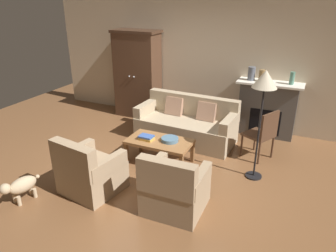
{
  "coord_description": "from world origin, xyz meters",
  "views": [
    {
      "loc": [
        2.22,
        -4.0,
        2.72
      ],
      "look_at": [
        0.08,
        0.67,
        0.55
      ],
      "focal_mm": 33.68,
      "sensor_mm": 36.0,
      "label": 1
    }
  ],
  "objects_px": {
    "armoire": "(138,74)",
    "armchair_near_left": "(90,173)",
    "armchair_near_right": "(174,190)",
    "side_chair_wooden": "(263,132)",
    "mantel_vase_slate": "(252,74)",
    "dog": "(21,186)",
    "fireplace": "(267,109)",
    "couch": "(187,125)",
    "mantel_vase_bronze": "(262,76)",
    "book_stack": "(146,138)",
    "mantel_vase_jade": "(292,78)",
    "fruit_bowl": "(170,139)",
    "floor_lamp": "(264,86)",
    "coffee_table": "(159,143)"
  },
  "relations": [
    {
      "from": "armchair_near_left",
      "to": "mantel_vase_slate",
      "type": "bearing_deg",
      "value": 62.64
    },
    {
      "from": "coffee_table",
      "to": "side_chair_wooden",
      "type": "bearing_deg",
      "value": 28.84
    },
    {
      "from": "armchair_near_right",
      "to": "side_chair_wooden",
      "type": "bearing_deg",
      "value": 67.3
    },
    {
      "from": "mantel_vase_jade",
      "to": "side_chair_wooden",
      "type": "distance_m",
      "value": 1.34
    },
    {
      "from": "armoire",
      "to": "armchair_near_left",
      "type": "relative_size",
      "value": 2.25
    },
    {
      "from": "fruit_bowl",
      "to": "mantel_vase_jade",
      "type": "distance_m",
      "value": 2.66
    },
    {
      "from": "fireplace",
      "to": "mantel_vase_bronze",
      "type": "distance_m",
      "value": 0.69
    },
    {
      "from": "coffee_table",
      "to": "dog",
      "type": "height_order",
      "value": "coffee_table"
    },
    {
      "from": "floor_lamp",
      "to": "book_stack",
      "type": "bearing_deg",
      "value": -171.53
    },
    {
      "from": "coffee_table",
      "to": "armchair_near_right",
      "type": "height_order",
      "value": "armchair_near_right"
    },
    {
      "from": "fireplace",
      "to": "book_stack",
      "type": "relative_size",
      "value": 5.0
    },
    {
      "from": "book_stack",
      "to": "side_chair_wooden",
      "type": "xyz_separation_m",
      "value": [
        1.79,
        0.93,
        0.06
      ]
    },
    {
      "from": "fireplace",
      "to": "mantel_vase_jade",
      "type": "bearing_deg",
      "value": -2.7
    },
    {
      "from": "couch",
      "to": "coffee_table",
      "type": "height_order",
      "value": "couch"
    },
    {
      "from": "armoire",
      "to": "side_chair_wooden",
      "type": "bearing_deg",
      "value": -18.66
    },
    {
      "from": "fruit_bowl",
      "to": "dog",
      "type": "bearing_deg",
      "value": -128.0
    },
    {
      "from": "fruit_bowl",
      "to": "book_stack",
      "type": "relative_size",
      "value": 1.16
    },
    {
      "from": "mantel_vase_slate",
      "to": "armchair_near_left",
      "type": "height_order",
      "value": "mantel_vase_slate"
    },
    {
      "from": "mantel_vase_slate",
      "to": "floor_lamp",
      "type": "distance_m",
      "value": 1.83
    },
    {
      "from": "mantel_vase_bronze",
      "to": "side_chair_wooden",
      "type": "height_order",
      "value": "mantel_vase_bronze"
    },
    {
      "from": "armchair_near_left",
      "to": "armchair_near_right",
      "type": "xyz_separation_m",
      "value": [
        1.3,
        0.11,
        0.0
      ]
    },
    {
      "from": "floor_lamp",
      "to": "dog",
      "type": "distance_m",
      "value": 3.71
    },
    {
      "from": "fireplace",
      "to": "dog",
      "type": "height_order",
      "value": "fireplace"
    },
    {
      "from": "fireplace",
      "to": "floor_lamp",
      "type": "distance_m",
      "value": 2.0
    },
    {
      "from": "fruit_bowl",
      "to": "armchair_near_left",
      "type": "xyz_separation_m",
      "value": [
        -0.72,
        -1.25,
        -0.14
      ]
    },
    {
      "from": "fruit_bowl",
      "to": "armchair_near_left",
      "type": "bearing_deg",
      "value": -119.81
    },
    {
      "from": "fireplace",
      "to": "armchair_near_left",
      "type": "relative_size",
      "value": 1.43
    },
    {
      "from": "floor_lamp",
      "to": "side_chair_wooden",
      "type": "bearing_deg",
      "value": 90.84
    },
    {
      "from": "armchair_near_left",
      "to": "side_chair_wooden",
      "type": "xyz_separation_m",
      "value": [
        2.11,
        2.07,
        0.2
      ]
    },
    {
      "from": "mantel_vase_slate",
      "to": "book_stack",
      "type": "bearing_deg",
      "value": -122.94
    },
    {
      "from": "armchair_near_left",
      "to": "coffee_table",
      "type": "bearing_deg",
      "value": 65.71
    },
    {
      "from": "mantel_vase_jade",
      "to": "floor_lamp",
      "type": "height_order",
      "value": "floor_lamp"
    },
    {
      "from": "side_chair_wooden",
      "to": "mantel_vase_jade",
      "type": "bearing_deg",
      "value": 75.56
    },
    {
      "from": "mantel_vase_bronze",
      "to": "floor_lamp",
      "type": "xyz_separation_m",
      "value": [
        0.29,
        -1.75,
        0.27
      ]
    },
    {
      "from": "armoire",
      "to": "mantel_vase_slate",
      "type": "xyz_separation_m",
      "value": [
        2.57,
        0.06,
        0.26
      ]
    },
    {
      "from": "mantel_vase_jade",
      "to": "armchair_near_left",
      "type": "distance_m",
      "value": 4.07
    },
    {
      "from": "couch",
      "to": "mantel_vase_bronze",
      "type": "relative_size",
      "value": 8.55
    },
    {
      "from": "couch",
      "to": "side_chair_wooden",
      "type": "distance_m",
      "value": 1.51
    },
    {
      "from": "fireplace",
      "to": "mantel_vase_jade",
      "type": "xyz_separation_m",
      "value": [
        0.38,
        -0.02,
        0.67
      ]
    },
    {
      "from": "mantel_vase_jade",
      "to": "armchair_near_right",
      "type": "bearing_deg",
      "value": -109.84
    },
    {
      "from": "couch",
      "to": "armchair_near_right",
      "type": "height_order",
      "value": "armchair_near_right"
    },
    {
      "from": "fruit_bowl",
      "to": "floor_lamp",
      "type": "height_order",
      "value": "floor_lamp"
    },
    {
      "from": "book_stack",
      "to": "mantel_vase_jade",
      "type": "distance_m",
      "value": 2.99
    },
    {
      "from": "fruit_bowl",
      "to": "mantel_vase_jade",
      "type": "xyz_separation_m",
      "value": [
        1.68,
        1.91,
        0.79
      ]
    },
    {
      "from": "armchair_near_left",
      "to": "dog",
      "type": "distance_m",
      "value": 0.95
    },
    {
      "from": "mantel_vase_slate",
      "to": "dog",
      "type": "bearing_deg",
      "value": -122.17
    },
    {
      "from": "mantel_vase_bronze",
      "to": "dog",
      "type": "xyz_separation_m",
      "value": [
        -2.57,
        -3.76,
        -0.99
      ]
    },
    {
      "from": "couch",
      "to": "mantel_vase_jade",
      "type": "bearing_deg",
      "value": 26.91
    },
    {
      "from": "fireplace",
      "to": "armchair_near_right",
      "type": "xyz_separation_m",
      "value": [
        -0.72,
        -3.07,
        -0.25
      ]
    },
    {
      "from": "floor_lamp",
      "to": "dog",
      "type": "height_order",
      "value": "floor_lamp"
    }
  ]
}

